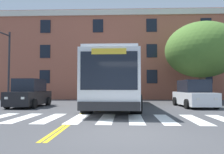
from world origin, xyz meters
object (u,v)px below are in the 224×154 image
Objects in this scene: car_white_far_lane at (194,95)px; traffic_light_far_corner at (0,53)px; car_black_near_lane at (29,94)px; street_tree_curbside_large at (202,50)px; city_bus at (114,81)px.

car_white_far_lane is 14.67m from traffic_light_far_corner.
car_black_near_lane reaches higher than car_white_far_lane.
street_tree_curbside_large is at bearing 18.59° from car_black_near_lane.
city_bus reaches higher than car_black_near_lane.
car_white_far_lane is at bearing 1.54° from car_black_near_lane.
car_black_near_lane is at bearing -33.65° from traffic_light_far_corner.
city_bus is at bearing -177.27° from car_white_far_lane.
city_bus is at bearing -149.55° from street_tree_curbside_large.
traffic_light_far_corner is at bearing 172.44° from car_white_far_lane.
city_bus is 9.45m from traffic_light_far_corner.
car_black_near_lane is 14.20m from street_tree_curbside_large.
traffic_light_far_corner is at bearing 166.53° from city_bus.
car_white_far_lane is 0.70× the size of traffic_light_far_corner.
car_black_near_lane is at bearing -161.41° from street_tree_curbside_large.
car_white_far_lane is 0.60× the size of street_tree_curbside_large.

